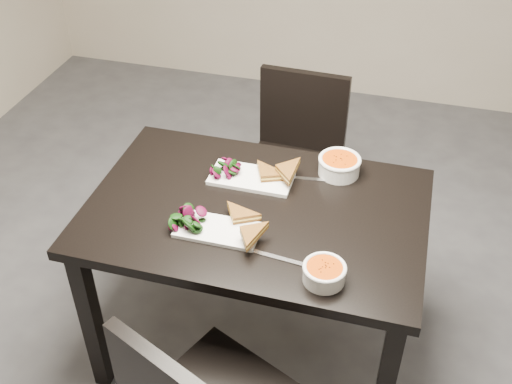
% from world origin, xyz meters
% --- Properties ---
extents(table, '(1.20, 0.80, 0.75)m').
position_xyz_m(table, '(-0.36, 0.19, 0.65)').
color(table, black).
rests_on(table, ground).
extents(chair_far, '(0.44, 0.44, 0.85)m').
position_xyz_m(chair_far, '(-0.37, 0.95, 0.48)').
color(chair_far, black).
rests_on(chair_far, ground).
extents(plate_near, '(0.28, 0.14, 0.01)m').
position_xyz_m(plate_near, '(-0.45, 0.03, 0.76)').
color(plate_near, white).
rests_on(plate_near, table).
extents(sandwich_near, '(0.18, 0.16, 0.05)m').
position_xyz_m(sandwich_near, '(-0.39, 0.04, 0.79)').
color(sandwich_near, '#915D1E').
rests_on(sandwich_near, plate_near).
extents(salad_near, '(0.09, 0.08, 0.04)m').
position_xyz_m(salad_near, '(-0.55, 0.03, 0.78)').
color(salad_near, black).
rests_on(salad_near, plate_near).
extents(soup_bowl_near, '(0.14, 0.14, 0.06)m').
position_xyz_m(soup_bowl_near, '(-0.07, -0.10, 0.78)').
color(soup_bowl_near, white).
rests_on(soup_bowl_near, table).
extents(cutlery_near, '(0.18, 0.03, 0.00)m').
position_xyz_m(cutlery_near, '(-0.22, -0.04, 0.75)').
color(cutlery_near, silver).
rests_on(cutlery_near, table).
extents(plate_far, '(0.31, 0.15, 0.02)m').
position_xyz_m(plate_far, '(-0.42, 0.34, 0.76)').
color(plate_far, white).
rests_on(plate_far, table).
extents(sandwich_far, '(0.19, 0.17, 0.05)m').
position_xyz_m(sandwich_far, '(-0.36, 0.33, 0.79)').
color(sandwich_far, '#915D1E').
rests_on(sandwich_far, plate_far).
extents(salad_far, '(0.10, 0.09, 0.04)m').
position_xyz_m(salad_far, '(-0.52, 0.34, 0.79)').
color(salad_far, black).
rests_on(salad_far, plate_far).
extents(soup_bowl_far, '(0.16, 0.16, 0.07)m').
position_xyz_m(soup_bowl_far, '(-0.11, 0.47, 0.79)').
color(soup_bowl_far, white).
rests_on(soup_bowl_far, table).
extents(cutlery_far, '(0.18, 0.04, 0.00)m').
position_xyz_m(cutlery_far, '(-0.24, 0.40, 0.75)').
color(cutlery_far, silver).
rests_on(cutlery_far, table).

